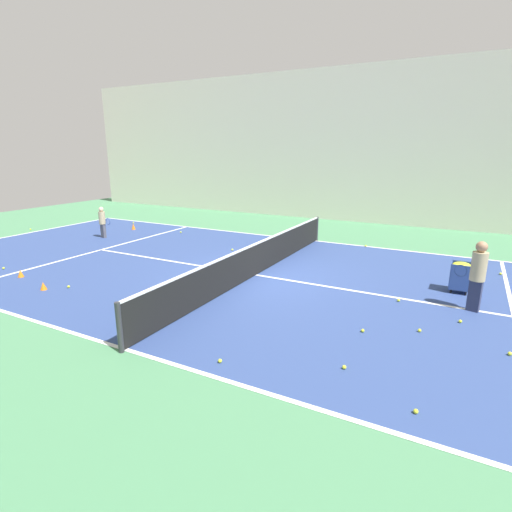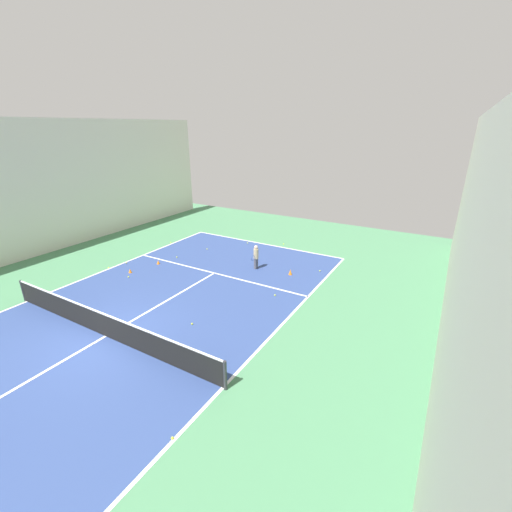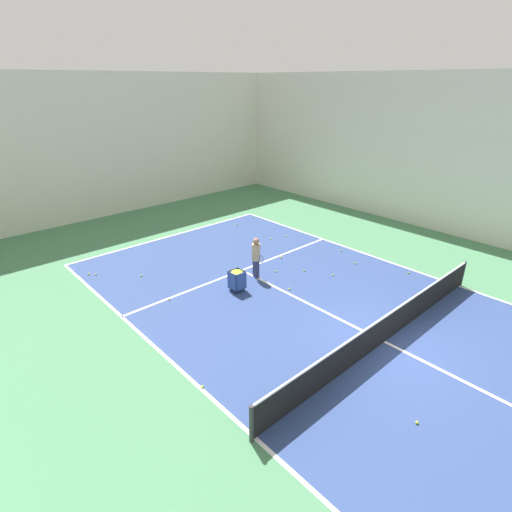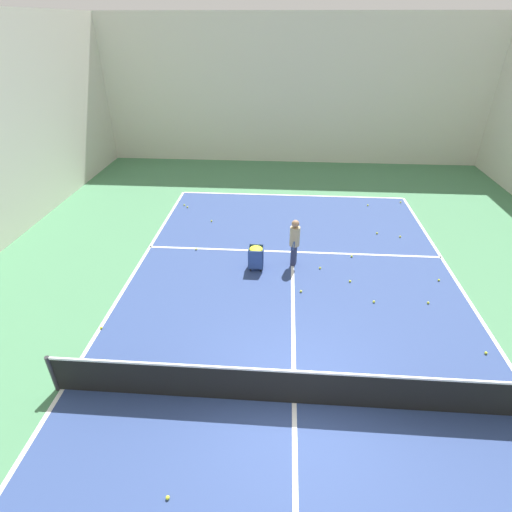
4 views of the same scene
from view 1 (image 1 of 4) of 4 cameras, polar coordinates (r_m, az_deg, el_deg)
name	(u,v)px [view 1 (image 1 of 4)]	position (r m, az deg, el deg)	size (l,w,h in m)	color
ground_plane	(256,275)	(11.57, 0.00, -2.74)	(37.31, 37.31, 0.00)	#477F56
court_playing_area	(256,275)	(11.57, 0.00, -2.74)	(10.09, 23.15, 0.00)	navy
line_baseline_near	(14,236)	(19.69, -31.29, 2.50)	(10.09, 0.10, 0.00)	white
line_sideline_left	(316,241)	(16.04, 8.51, 2.16)	(0.10, 23.15, 0.00)	white
line_sideline_right	(126,349)	(7.82, -18.10, -12.57)	(0.10, 23.15, 0.00)	white
line_service_near	(101,250)	(15.50, -21.26, 0.84)	(10.09, 0.10, 0.00)	white
line_centre_service	(256,275)	(11.57, 0.00, -2.72)	(0.10, 12.73, 0.00)	white
hall_enclosure_left	(355,146)	(20.58, 13.95, 14.99)	(0.15, 33.61, 7.34)	silver
tennis_net	(256,259)	(11.43, 0.00, -0.38)	(10.39, 0.10, 0.96)	#2D2D33
player_near_baseline	(102,220)	(17.48, -21.09, 4.79)	(0.28, 0.60, 1.27)	#4C4C56
coach_at_net	(478,272)	(10.05, 29.11, -1.97)	(0.39, 0.68, 1.61)	#2D3351
ball_cart	(461,272)	(11.31, 27.23, -2.01)	(0.48, 0.48, 0.78)	#2D478C
training_cone_0	(133,226)	(18.97, -17.12, 4.06)	(0.17, 0.17, 0.28)	orange
training_cone_1	(21,273)	(13.19, -30.60, -2.16)	(0.17, 0.17, 0.21)	orange
training_cone_2	(43,286)	(11.73, -28.11, -3.79)	(0.17, 0.17, 0.20)	orange
tennis_ball_0	(460,321)	(9.50, 27.15, -8.29)	(0.07, 0.07, 0.07)	yellow
tennis_ball_2	(399,300)	(10.18, 19.71, -5.97)	(0.07, 0.07, 0.07)	yellow
tennis_ball_3	(363,331)	(8.35, 15.01, -10.25)	(0.07, 0.07, 0.07)	yellow
tennis_ball_4	(30,229)	(20.68, -29.52, 3.33)	(0.07, 0.07, 0.07)	yellow
tennis_ball_5	(133,223)	(20.56, -17.12, 4.57)	(0.07, 0.07, 0.07)	yellow
tennis_ball_9	(232,250)	(14.36, -3.41, 0.91)	(0.07, 0.07, 0.07)	yellow
tennis_ball_10	(3,268)	(14.32, -32.38, -1.49)	(0.07, 0.07, 0.07)	yellow
tennis_ball_11	(510,354)	(8.52, 32.51, -11.68)	(0.07, 0.07, 0.07)	yellow
tennis_ball_12	(416,411)	(6.29, 21.87, -19.90)	(0.07, 0.07, 0.07)	yellow
tennis_ball_13	(220,361)	(7.06, -5.17, -14.69)	(0.07, 0.07, 0.07)	yellow
tennis_ball_15	(69,287)	(11.60, -25.21, -3.98)	(0.07, 0.07, 0.07)	yellow
tennis_ball_19	(420,330)	(8.71, 22.33, -9.80)	(0.07, 0.07, 0.07)	yellow
tennis_ball_20	(181,232)	(17.68, -10.69, 3.36)	(0.07, 0.07, 0.07)	yellow
tennis_ball_21	(344,367)	(7.01, 12.49, -15.24)	(0.07, 0.07, 0.07)	yellow
tennis_ball_22	(501,274)	(13.58, 31.56, -2.16)	(0.07, 0.07, 0.07)	yellow
tennis_ball_26	(366,246)	(15.46, 15.39, 1.42)	(0.07, 0.07, 0.07)	yellow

